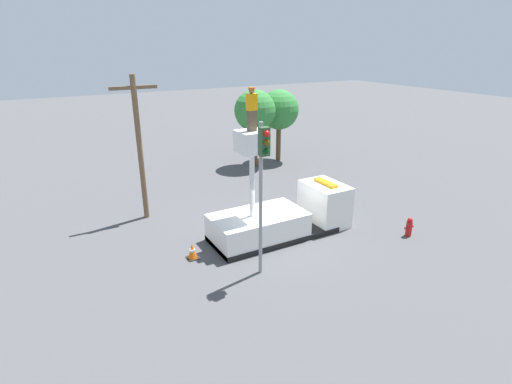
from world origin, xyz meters
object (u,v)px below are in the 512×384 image
at_px(traffic_cone_rear, 192,251).
at_px(bucket_truck, 282,216).
at_px(traffic_light_pole, 263,172).
at_px(tree_right_bg, 279,110).
at_px(utility_pole, 139,144).
at_px(tree_left_bg, 255,111).
at_px(worker, 252,109).
at_px(fire_hydrant, 409,227).

bearing_deg(traffic_cone_rear, bucket_truck, 1.36).
height_order(traffic_light_pole, tree_right_bg, traffic_light_pole).
bearing_deg(utility_pole, tree_left_bg, 28.89).
height_order(worker, tree_left_bg, worker).
bearing_deg(fire_hydrant, utility_pole, 140.91).
height_order(traffic_cone_rear, utility_pole, utility_pole).
distance_m(traffic_cone_rear, tree_left_bg, 14.05).
distance_m(traffic_cone_rear, tree_right_bg, 15.86).
xyz_separation_m(fire_hydrant, traffic_cone_rear, (-9.53, 2.99, -0.12)).
bearing_deg(bucket_truck, fire_hydrant, -31.60).
bearing_deg(tree_right_bg, traffic_light_pole, -124.64).
distance_m(bucket_truck, traffic_light_pole, 4.89).
distance_m(fire_hydrant, tree_right_bg, 14.28).
height_order(traffic_cone_rear, tree_right_bg, tree_right_bg).
bearing_deg(worker, traffic_light_pole, -110.84).
distance_m(fire_hydrant, utility_pole, 13.41).
bearing_deg(tree_left_bg, tree_right_bg, 11.47).
relative_size(traffic_light_pole, traffic_cone_rear, 8.62).
relative_size(bucket_truck, worker, 3.85).
distance_m(worker, traffic_cone_rear, 6.34).
xyz_separation_m(tree_left_bg, utility_pole, (-9.33, -5.15, -0.11)).
bearing_deg(fire_hydrant, traffic_cone_rear, 162.58).
bearing_deg(utility_pole, traffic_light_pole, -72.07).
distance_m(worker, utility_pole, 6.48).
xyz_separation_m(fire_hydrant, tree_right_bg, (1.56, 13.79, 3.36)).
distance_m(fire_hydrant, traffic_cone_rear, 9.99).
bearing_deg(worker, bucket_truck, 0.00).
bearing_deg(worker, utility_pole, 124.15).
xyz_separation_m(bucket_truck, tree_left_bg, (4.30, 10.22, 3.08)).
distance_m(tree_left_bg, utility_pole, 10.66).
distance_m(worker, traffic_light_pole, 3.26).
bearing_deg(bucket_truck, traffic_cone_rear, -178.64).
xyz_separation_m(bucket_truck, worker, (-1.59, 0.00, 5.06)).
height_order(traffic_light_pole, traffic_cone_rear, traffic_light_pole).
xyz_separation_m(bucket_truck, traffic_light_pole, (-2.56, -2.56, 3.29)).
xyz_separation_m(tree_right_bg, utility_pole, (-11.62, -5.61, 0.06)).
height_order(fire_hydrant, tree_left_bg, tree_left_bg).
bearing_deg(bucket_truck, tree_right_bg, 58.34).
bearing_deg(bucket_truck, tree_left_bg, 67.19).
bearing_deg(fire_hydrant, traffic_light_pole, 175.93).
relative_size(worker, tree_right_bg, 0.33).
bearing_deg(bucket_truck, traffic_light_pole, -135.03).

